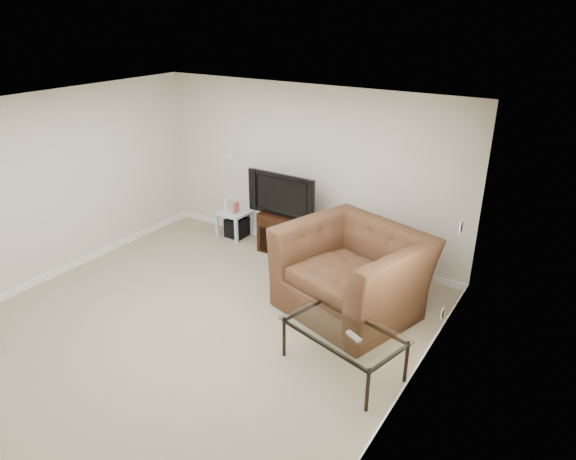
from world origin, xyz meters
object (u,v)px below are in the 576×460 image
Objects in this scene: recliner at (353,259)px; coffee_table at (343,349)px; tv_stand at (286,232)px; side_table at (235,224)px; television at (285,193)px; subwoofer at (237,227)px.

recliner is 1.24m from coffee_table.
tv_stand is 1.00m from side_table.
television is 1.88m from recliner.
recliner is at bearing -36.13° from tv_stand.
side_table reaches higher than subwoofer.
side_table is at bearing -148.71° from subwoofer.
side_table is at bearing 179.33° from television.
side_table is 2.82m from recliner.
coffee_table is (0.43, -1.07, -0.46)m from recliner.
television reaches higher than side_table.
subwoofer is 2.81m from recliner.
subwoofer is (0.03, 0.02, -0.06)m from side_table.
tv_stand is 0.61× the size of coffee_table.
tv_stand reaches higher than side_table.
coffee_table is at bearing -49.63° from tv_stand.
recliner is (2.56, -1.02, 0.54)m from subwoofer.
recliner reaches higher than coffee_table.
coffee_table reaches higher than subwoofer.
subwoofer is at bearing 175.21° from tv_stand.
tv_stand is 2.42× the size of subwoofer.
coffee_table is (3.01, -2.08, 0.02)m from side_table.
television is 2.96m from coffee_table.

